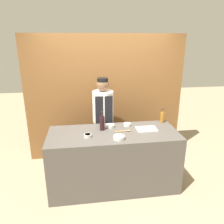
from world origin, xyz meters
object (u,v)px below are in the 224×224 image
at_px(sauce_bowl_red, 88,135).
at_px(chef_center, 103,120).
at_px(bottle_wine, 102,123).
at_px(wooden_spoon, 125,131).
at_px(sauce_bowl_yellow, 110,126).
at_px(bottle_amber, 162,117).
at_px(sauce_bowl_white, 127,124).
at_px(cutting_board, 147,129).
at_px(sauce_bowl_orange, 119,137).

xyz_separation_m(sauce_bowl_red, chef_center, (0.30, 0.73, -0.05)).
distance_m(bottle_wine, wooden_spoon, 0.38).
relative_size(sauce_bowl_yellow, bottle_wine, 0.45).
bearing_deg(wooden_spoon, bottle_amber, 22.84).
height_order(sauce_bowl_red, wooden_spoon, sauce_bowl_red).
relative_size(sauce_bowl_white, bottle_wine, 0.37).
relative_size(bottle_wine, wooden_spoon, 1.26).
height_order(sauce_bowl_white, sauce_bowl_yellow, sauce_bowl_white).
bearing_deg(wooden_spoon, bottle_wine, 160.98).
bearing_deg(bottle_amber, cutting_board, -142.64).
bearing_deg(sauce_bowl_white, sauce_bowl_orange, -114.71).
relative_size(sauce_bowl_orange, sauce_bowl_red, 1.46).
height_order(bottle_amber, bottle_wine, bottle_wine).
bearing_deg(sauce_bowl_orange, sauce_bowl_red, 163.36).
bearing_deg(bottle_amber, chef_center, 162.60).
bearing_deg(sauce_bowl_yellow, bottle_amber, 5.51).
bearing_deg(bottle_wine, sauce_bowl_white, 14.55).
relative_size(sauce_bowl_white, sauce_bowl_yellow, 0.83).
bearing_deg(cutting_board, sauce_bowl_white, 143.65).
relative_size(sauce_bowl_orange, bottle_wine, 0.52).
bearing_deg(sauce_bowl_orange, cutting_board, 29.54).
bearing_deg(chef_center, bottle_amber, -17.40).
height_order(cutting_board, bottle_amber, bottle_amber).
bearing_deg(chef_center, wooden_spoon, -65.48).
xyz_separation_m(bottle_amber, wooden_spoon, (-0.71, -0.30, -0.08)).
distance_m(sauce_bowl_orange, bottle_wine, 0.43).
relative_size(sauce_bowl_yellow, chef_center, 0.08).
height_order(bottle_amber, chef_center, chef_center).
height_order(sauce_bowl_orange, cutting_board, sauce_bowl_orange).
height_order(sauce_bowl_red, chef_center, chef_center).
xyz_separation_m(sauce_bowl_orange, wooden_spoon, (0.14, 0.25, -0.02)).
distance_m(bottle_amber, chef_center, 1.04).
distance_m(sauce_bowl_red, bottle_wine, 0.35).
xyz_separation_m(sauce_bowl_white, sauce_bowl_yellow, (-0.29, -0.02, -0.00)).
bearing_deg(sauce_bowl_red, sauce_bowl_orange, -16.64).
bearing_deg(sauce_bowl_orange, wooden_spoon, 61.39).
bearing_deg(sauce_bowl_white, sauce_bowl_red, -152.41).
height_order(sauce_bowl_orange, bottle_wine, bottle_wine).
xyz_separation_m(sauce_bowl_orange, sauce_bowl_yellow, (-0.07, 0.46, -0.00)).
bearing_deg(bottle_wine, wooden_spoon, -19.02).
height_order(bottle_wine, chef_center, chef_center).
height_order(sauce_bowl_red, bottle_wine, bottle_wine).
xyz_separation_m(sauce_bowl_yellow, bottle_wine, (-0.14, -0.09, 0.10)).
bearing_deg(bottle_wine, cutting_board, -7.31).
height_order(sauce_bowl_yellow, bottle_wine, bottle_wine).
relative_size(sauce_bowl_orange, sauce_bowl_white, 1.40).
relative_size(sauce_bowl_orange, cutting_board, 0.51).
bearing_deg(cutting_board, bottle_amber, 37.36).
xyz_separation_m(sauce_bowl_white, cutting_board, (0.27, -0.20, -0.01)).
bearing_deg(sauce_bowl_yellow, sauce_bowl_orange, -81.70).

